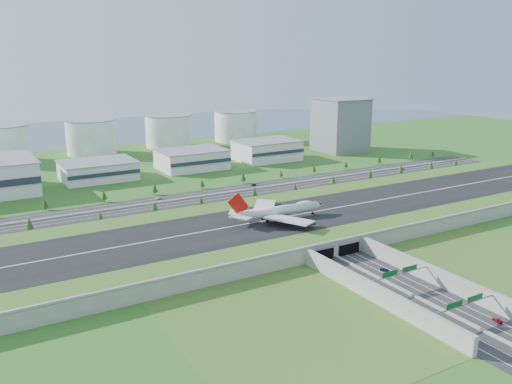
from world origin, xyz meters
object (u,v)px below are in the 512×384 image
car_0 (380,291)px  car_5 (254,185)px  fuel_tank_a (2,144)px  car_2 (384,269)px  office_tower (340,125)px  car_1 (410,306)px  car_6 (402,169)px  car_7 (158,198)px  car_3 (497,320)px  boeing_747 (278,211)px

car_0 → car_5: bearing=85.7°
fuel_tank_a → car_0: bearing=-74.8°
car_2 → car_5: 184.13m
office_tower → car_1: office_tower is taller
car_0 → car_6: car_0 is taller
car_7 → fuel_tank_a: bearing=-156.3°
office_tower → car_6: (-14.04, -106.59, -26.64)m
car_3 → car_1: bearing=-37.3°
car_1 → car_6: size_ratio=0.84×
car_2 → car_6: (177.19, 164.72, 0.08)m
car_1 → car_6: bearing=37.8°
car_3 → boeing_747: bearing=-69.5°
car_1 → car_6: car_1 is taller
car_1 → car_7: bearing=90.0°
boeing_747 → car_6: bearing=29.9°
car_5 → office_tower: bearing=139.2°
car_0 → car_6: 268.15m
car_5 → car_0: bearing=5.4°
boeing_747 → car_7: 112.26m
car_5 → car_6: bearing=103.2°
car_6 → car_0: bearing=127.1°
fuel_tank_a → car_1: (110.23, -421.49, -16.64)m
office_tower → car_3: bearing=-119.6°
fuel_tank_a → car_6: (305.96, -221.59, -16.64)m
car_3 → car_6: size_ratio=0.90×
fuel_tank_a → car_1: size_ratio=11.09×
fuel_tank_a → car_6: fuel_tank_a is taller
boeing_747 → office_tower: bearing=48.5°
boeing_747 → car_3: (16.06, -135.49, -12.73)m
office_tower → car_1: 372.35m
boeing_747 → car_0: boeing_747 is taller
car_6 → car_5: bearing=77.7°
car_1 → car_5: car_1 is taller
car_7 → office_tower: bearing=113.1°
car_5 → car_6: car_6 is taller
car_1 → office_tower: bearing=47.8°
fuel_tank_a → car_2: bearing=-71.6°
car_7 → car_6: bearing=88.3°
boeing_747 → car_3: 137.03m
fuel_tank_a → car_0: (109.67, -404.28, -16.57)m
office_tower → car_5: (-159.37, -89.96, -26.69)m
office_tower → car_2: bearing=-125.2°
car_0 → office_tower: bearing=64.1°
car_0 → car_6: size_ratio=0.89×
boeing_747 → car_5: bearing=71.6°
car_2 → car_6: car_6 is taller
office_tower → car_3: (-188.78, -332.41, -26.68)m
fuel_tank_a → car_5: fuel_tank_a is taller
car_6 → car_7: 225.92m
office_tower → car_7: bearing=-159.2°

